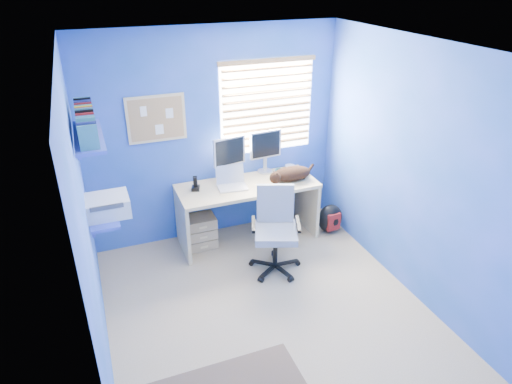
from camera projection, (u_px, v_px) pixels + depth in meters
name	position (u px, v px, depth m)	size (l,w,h in m)	color
floor	(266.00, 307.00, 4.54)	(3.00, 3.20, 0.00)	tan
ceiling	(269.00, 47.00, 3.41)	(3.00, 3.20, 0.00)	white
wall_back	(215.00, 137.00, 5.31)	(3.00, 0.01, 2.50)	#1951A0
wall_front	(372.00, 313.00, 2.64)	(3.00, 0.01, 2.50)	#1951A0
wall_left	(86.00, 228.00, 3.49)	(0.01, 3.20, 2.50)	#1951A0
wall_right	(408.00, 170.00, 4.46)	(0.01, 3.20, 2.50)	#1951A0
desk	(248.00, 212.00, 5.51)	(1.64, 0.65, 0.74)	#D7BD81
laptop	(232.00, 179.00, 5.22)	(0.33, 0.26, 0.22)	silver
monitor_left	(229.00, 159.00, 5.34)	(0.40, 0.12, 0.54)	silver
monitor_right	(265.00, 152.00, 5.54)	(0.40, 0.12, 0.54)	silver
phone	(195.00, 183.00, 5.18)	(0.09, 0.11, 0.17)	black
mug	(279.00, 173.00, 5.50)	(0.10, 0.09, 0.10)	#347879
cd_spindle	(290.00, 168.00, 5.68)	(0.13, 0.13, 0.07)	silver
cat	(292.00, 174.00, 5.41)	(0.48, 0.25, 0.17)	black
tower_pc	(280.00, 213.00, 5.79)	(0.19, 0.44, 0.45)	beige
drawer_boxes	(201.00, 231.00, 5.43)	(0.35, 0.28, 0.41)	tan
yellow_book	(276.00, 229.00, 5.63)	(0.03, 0.17, 0.24)	yellow
backpack	(330.00, 218.00, 5.74)	(0.32, 0.24, 0.37)	black
office_chair	(275.00, 240.00, 4.98)	(0.70, 0.70, 0.94)	black
window_blinds	(267.00, 107.00, 5.36)	(1.15, 0.05, 1.10)	white
corkboard	(156.00, 119.00, 4.95)	(0.64, 0.02, 0.52)	#D7BD81
wall_shelves	(96.00, 166.00, 4.08)	(0.42, 0.90, 1.05)	blue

